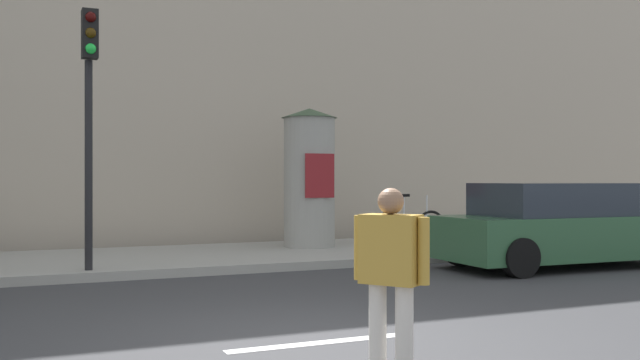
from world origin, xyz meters
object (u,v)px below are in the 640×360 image
at_px(pedestrian_in_dark_shirt, 392,266).
at_px(parked_car_blue, 559,227).
at_px(poster_column, 309,177).
at_px(traffic_light, 89,95).
at_px(bicycle_upright, 410,226).

xyz_separation_m(pedestrian_in_dark_shirt, parked_car_blue, (6.22, 4.98, -0.17)).
height_order(poster_column, parked_car_blue, poster_column).
height_order(traffic_light, bicycle_upright, traffic_light).
bearing_deg(bicycle_upright, pedestrian_in_dark_shirt, -121.91).
height_order(traffic_light, pedestrian_in_dark_shirt, traffic_light).
bearing_deg(parked_car_blue, bicycle_upright, 102.43).
bearing_deg(bicycle_upright, poster_column, 174.44).
bearing_deg(poster_column, parked_car_blue, -51.38).
bearing_deg(parked_car_blue, pedestrian_in_dark_shirt, -141.32).
bearing_deg(traffic_light, pedestrian_in_dark_shirt, -76.69).
distance_m(poster_column, pedestrian_in_dark_shirt, 9.45).
xyz_separation_m(poster_column, pedestrian_in_dark_shirt, (-3.09, -8.91, -0.73)).
relative_size(poster_column, pedestrian_in_dark_shirt, 1.94).
bearing_deg(pedestrian_in_dark_shirt, traffic_light, 103.31).
bearing_deg(parked_car_blue, poster_column, 128.62).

